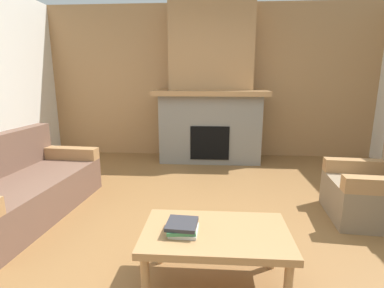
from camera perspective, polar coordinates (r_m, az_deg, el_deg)
ground at (r=2.91m, az=2.89°, el=-17.06°), size 9.00×9.00×0.00m
wall_back_wood_panel at (r=5.52m, az=3.67°, el=11.83°), size 6.00×0.12×2.70m
fireplace at (r=5.15m, az=3.61°, el=9.68°), size 1.90×0.82×2.70m
couch at (r=3.65m, az=-30.35°, el=-7.60°), size 0.98×1.86×0.85m
armchair at (r=3.60m, az=31.89°, el=-7.90°), size 0.82×0.82×0.85m
coffee_table at (r=2.12m, az=4.60°, el=-17.69°), size 1.00×0.60×0.43m
book_stack_near_edge at (r=2.05m, az=-1.86°, el=-15.88°), size 0.22×0.22×0.07m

